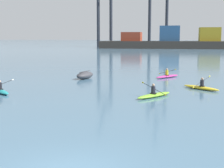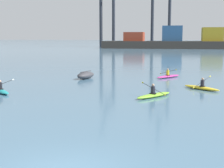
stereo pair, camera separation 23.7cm
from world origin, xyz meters
The scene contains 7 objects.
container_barge centered at (1.89, 109.58, 2.49)m, with size 49.19×10.10×7.92m.
gantry_crane_west centered at (-24.01, 117.87, 16.12)m, with size 6.26×16.66×32.71m.
capsized_dinghy centered at (-5.57, 22.38, 0.35)m, with size 1.74×2.80×0.76m.
kayak_magenta centered at (2.47, 24.87, 0.17)m, with size 2.54×3.07×0.97m.
kayak_teal centered at (-9.65, 13.26, 0.17)m, with size 2.92×2.73×0.98m.
kayak_lime centered at (1.80, 13.62, 0.17)m, with size 2.48×3.10×1.00m.
kayak_yellow centered at (5.27, 17.72, 0.17)m, with size 2.92×2.73×1.06m.
Camera 1 is at (3.11, -8.84, 4.16)m, focal length 52.48 mm.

